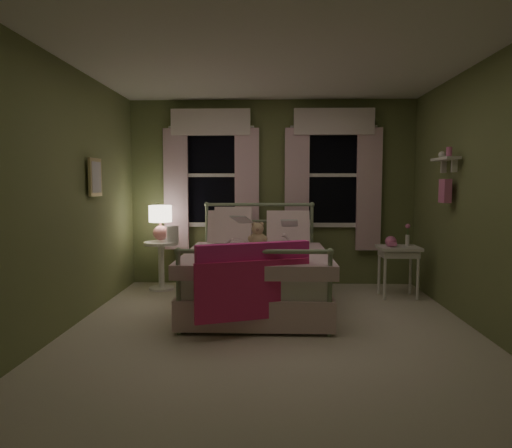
{
  "coord_description": "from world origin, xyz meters",
  "views": [
    {
      "loc": [
        -0.01,
        -4.38,
        1.42
      ],
      "look_at": [
        -0.17,
        0.47,
        1.0
      ],
      "focal_mm": 32.0,
      "sensor_mm": 36.0,
      "label": 1
    }
  ],
  "objects_px": {
    "bed": "(256,275)",
    "teddy_bear": "(258,237)",
    "table_lamp": "(160,219)",
    "nightstand_right": "(399,254)",
    "child_left": "(235,221)",
    "nightstand_left": "(161,259)",
    "child_right": "(281,227)"
  },
  "relations": [
    {
      "from": "bed",
      "to": "teddy_bear",
      "type": "height_order",
      "value": "bed"
    },
    {
      "from": "table_lamp",
      "to": "teddy_bear",
      "type": "bearing_deg",
      "value": -24.16
    },
    {
      "from": "teddy_bear",
      "to": "nightstand_right",
      "type": "bearing_deg",
      "value": 7.8
    },
    {
      "from": "bed",
      "to": "child_left",
      "type": "height_order",
      "value": "child_left"
    },
    {
      "from": "table_lamp",
      "to": "nightstand_left",
      "type": "bearing_deg",
      "value": 90.0
    },
    {
      "from": "teddy_bear",
      "to": "nightstand_left",
      "type": "height_order",
      "value": "teddy_bear"
    },
    {
      "from": "nightstand_right",
      "to": "bed",
      "type": "bearing_deg",
      "value": -163.71
    },
    {
      "from": "teddy_bear",
      "to": "table_lamp",
      "type": "xyz_separation_m",
      "value": [
        -1.32,
        0.59,
        0.16
      ]
    },
    {
      "from": "nightstand_left",
      "to": "nightstand_right",
      "type": "bearing_deg",
      "value": -6.54
    },
    {
      "from": "child_right",
      "to": "teddy_bear",
      "type": "distance_m",
      "value": 0.34
    },
    {
      "from": "nightstand_left",
      "to": "bed",
      "type": "bearing_deg",
      "value": -33.36
    },
    {
      "from": "teddy_bear",
      "to": "nightstand_right",
      "type": "relative_size",
      "value": 0.51
    },
    {
      "from": "nightstand_left",
      "to": "teddy_bear",
      "type": "bearing_deg",
      "value": -24.16
    },
    {
      "from": "bed",
      "to": "child_left",
      "type": "bearing_deg",
      "value": 122.39
    },
    {
      "from": "nightstand_left",
      "to": "nightstand_right",
      "type": "height_order",
      "value": "same"
    },
    {
      "from": "child_left",
      "to": "nightstand_left",
      "type": "relative_size",
      "value": 1.24
    },
    {
      "from": "child_left",
      "to": "teddy_bear",
      "type": "relative_size",
      "value": 2.48
    },
    {
      "from": "nightstand_left",
      "to": "table_lamp",
      "type": "relative_size",
      "value": 1.38
    },
    {
      "from": "child_left",
      "to": "nightstand_right",
      "type": "xyz_separation_m",
      "value": [
        2.04,
        0.08,
        -0.42
      ]
    },
    {
      "from": "bed",
      "to": "child_left",
      "type": "distance_m",
      "value": 0.79
    },
    {
      "from": "child_right",
      "to": "nightstand_left",
      "type": "height_order",
      "value": "child_right"
    },
    {
      "from": "nightstand_left",
      "to": "table_lamp",
      "type": "height_order",
      "value": "table_lamp"
    },
    {
      "from": "bed",
      "to": "nightstand_left",
      "type": "distance_m",
      "value": 1.58
    },
    {
      "from": "child_right",
      "to": "nightstand_right",
      "type": "distance_m",
      "value": 1.52
    },
    {
      "from": "nightstand_right",
      "to": "child_left",
      "type": "bearing_deg",
      "value": -177.69
    },
    {
      "from": "child_left",
      "to": "table_lamp",
      "type": "xyz_separation_m",
      "value": [
        -1.04,
        0.44,
        -0.02
      ]
    },
    {
      "from": "nightstand_right",
      "to": "teddy_bear",
      "type": "bearing_deg",
      "value": -172.2
    },
    {
      "from": "bed",
      "to": "nightstand_left",
      "type": "bearing_deg",
      "value": 146.64
    },
    {
      "from": "teddy_bear",
      "to": "nightstand_left",
      "type": "bearing_deg",
      "value": 155.84
    },
    {
      "from": "child_right",
      "to": "nightstand_left",
      "type": "relative_size",
      "value": 1.02
    },
    {
      "from": "child_left",
      "to": "table_lamp",
      "type": "height_order",
      "value": "child_left"
    },
    {
      "from": "child_left",
      "to": "nightstand_left",
      "type": "xyz_separation_m",
      "value": [
        -1.04,
        0.44,
        -0.55
      ]
    }
  ]
}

